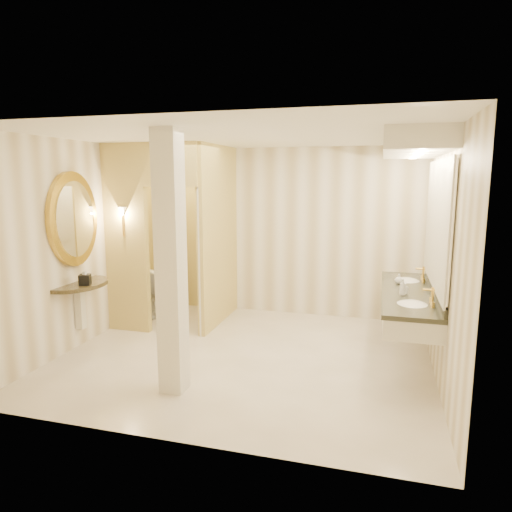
# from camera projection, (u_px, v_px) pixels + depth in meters

# --- Properties ---
(floor) EXTENTS (4.50, 4.50, 0.00)m
(floor) POSITION_uv_depth(u_px,v_px,m) (245.00, 355.00, 5.78)
(floor) COLOR white
(floor) RESTS_ON ground
(ceiling) EXTENTS (4.50, 4.50, 0.00)m
(ceiling) POSITION_uv_depth(u_px,v_px,m) (244.00, 136.00, 5.32)
(ceiling) COLOR white
(ceiling) RESTS_ON wall_back
(wall_back) EXTENTS (4.50, 0.02, 2.70)m
(wall_back) POSITION_uv_depth(u_px,v_px,m) (280.00, 232.00, 7.45)
(wall_back) COLOR white
(wall_back) RESTS_ON floor
(wall_front) EXTENTS (4.50, 0.02, 2.70)m
(wall_front) POSITION_uv_depth(u_px,v_px,m) (173.00, 288.00, 3.65)
(wall_front) COLOR white
(wall_front) RESTS_ON floor
(wall_left) EXTENTS (0.02, 4.00, 2.70)m
(wall_left) POSITION_uv_depth(u_px,v_px,m) (85.00, 243.00, 6.14)
(wall_left) COLOR white
(wall_left) RESTS_ON floor
(wall_right) EXTENTS (0.02, 4.00, 2.70)m
(wall_right) POSITION_uv_depth(u_px,v_px,m) (443.00, 259.00, 4.96)
(wall_right) COLOR white
(wall_right) RESTS_ON floor
(toilet_closet) EXTENTS (1.50, 1.55, 2.70)m
(toilet_closet) POSITION_uv_depth(u_px,v_px,m) (192.00, 235.00, 6.76)
(toilet_closet) COLOR #E3D577
(toilet_closet) RESTS_ON floor
(wall_sconce) EXTENTS (0.14, 0.14, 0.42)m
(wall_sconce) POSITION_uv_depth(u_px,v_px,m) (123.00, 213.00, 6.40)
(wall_sconce) COLOR gold
(wall_sconce) RESTS_ON toilet_closet
(vanity) EXTENTS (0.75, 2.40, 2.09)m
(vanity) POSITION_uv_depth(u_px,v_px,m) (415.00, 229.00, 5.36)
(vanity) COLOR silver
(vanity) RESTS_ON floor
(console_shelf) EXTENTS (0.93, 0.93, 1.91)m
(console_shelf) POSITION_uv_depth(u_px,v_px,m) (75.00, 247.00, 5.87)
(console_shelf) COLOR black
(console_shelf) RESTS_ON floor
(pillar) EXTENTS (0.25, 0.25, 2.70)m
(pillar) POSITION_uv_depth(u_px,v_px,m) (171.00, 265.00, 4.62)
(pillar) COLOR silver
(pillar) RESTS_ON floor
(tissue_box) EXTENTS (0.17, 0.17, 0.13)m
(tissue_box) POSITION_uv_depth(u_px,v_px,m) (85.00, 280.00, 5.80)
(tissue_box) COLOR black
(tissue_box) RESTS_ON console_shelf
(toilet) EXTENTS (0.48, 0.80, 0.80)m
(toilet) POSITION_uv_depth(u_px,v_px,m) (155.00, 290.00, 7.49)
(toilet) COLOR white
(toilet) RESTS_ON floor
(soap_bottle_a) EXTENTS (0.07, 0.07, 0.13)m
(soap_bottle_a) POSITION_uv_depth(u_px,v_px,m) (405.00, 288.00, 5.35)
(soap_bottle_a) COLOR beige
(soap_bottle_a) RESTS_ON vanity
(soap_bottle_b) EXTENTS (0.12, 0.12, 0.13)m
(soap_bottle_b) POSITION_uv_depth(u_px,v_px,m) (399.00, 279.00, 5.84)
(soap_bottle_b) COLOR silver
(soap_bottle_b) RESTS_ON vanity
(soap_bottle_c) EXTENTS (0.09, 0.09, 0.19)m
(soap_bottle_c) POSITION_uv_depth(u_px,v_px,m) (403.00, 287.00, 5.28)
(soap_bottle_c) COLOR #C6B28C
(soap_bottle_c) RESTS_ON vanity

